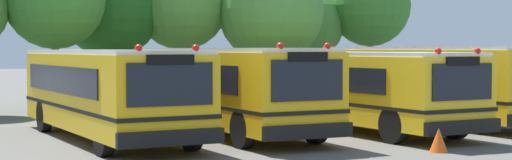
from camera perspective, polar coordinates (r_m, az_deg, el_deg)
ground_plane at (r=24.00m, az=2.11°, el=-3.77°), size 160.00×160.00×0.00m
school_bus_0 at (r=21.78m, az=-11.01°, el=-0.74°), size 2.71×9.57×2.66m
school_bus_1 at (r=23.02m, az=-2.32°, el=-0.47°), size 2.65×10.00×2.71m
school_bus_2 at (r=24.84m, az=6.08°, el=-0.41°), size 2.69×11.64×2.59m
school_bus_3 at (r=27.15m, az=12.69°, el=-0.04°), size 2.66×10.33×2.77m
tree_3 at (r=34.17m, az=-11.18°, el=5.59°), size 4.78×4.52×6.67m
tree_4 at (r=34.74m, az=-5.79°, el=5.83°), size 4.30×4.30×6.81m
tree_5 at (r=34.58m, az=1.18°, el=5.41°), size 4.81×4.81×6.71m
tree_6 at (r=38.26m, az=3.74°, el=4.33°), size 3.63×3.63×5.63m
tree_7 at (r=38.64m, az=8.54°, el=5.55°), size 4.07×4.07×6.74m
traffic_cone at (r=19.41m, az=13.52°, el=-4.40°), size 0.46×0.46×0.60m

